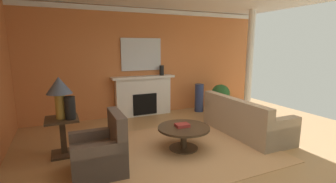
{
  "coord_description": "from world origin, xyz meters",
  "views": [
    {
      "loc": [
        -2.35,
        -3.7,
        1.97
      ],
      "look_at": [
        -0.21,
        1.03,
        1.0
      ],
      "focal_mm": 25.89,
      "sensor_mm": 36.0,
      "label": 1
    }
  ],
  "objects": [
    {
      "name": "crown_moulding",
      "position": [
        0.0,
        2.92,
        2.94
      ],
      "size": [
        7.33,
        0.08,
        0.12
      ],
      "primitive_type": "cube",
      "color": "white"
    },
    {
      "name": "vase_mantel_right",
      "position": [
        0.36,
        2.74,
        1.29
      ],
      "size": [
        0.13,
        0.13,
        0.29
      ],
      "primitive_type": "cylinder",
      "color": "black",
      "rests_on": "fireplace"
    },
    {
      "name": "vase_tall_corner",
      "position": [
        1.5,
        2.49,
        0.42
      ],
      "size": [
        0.26,
        0.26,
        0.85
      ],
      "primitive_type": "cylinder",
      "color": "navy",
      "rests_on": "ground_plane"
    },
    {
      "name": "coffee_table",
      "position": [
        -0.25,
        0.22,
        0.34
      ],
      "size": [
        1.0,
        1.0,
        0.45
      ],
      "color": "#3D2D1E",
      "rests_on": "ground_plane"
    },
    {
      "name": "vase_on_side_table",
      "position": [
        -2.22,
        0.78,
        0.9
      ],
      "size": [
        0.19,
        0.19,
        0.41
      ],
      "primitive_type": "cylinder",
      "color": "black",
      "rests_on": "side_table"
    },
    {
      "name": "table_lamp",
      "position": [
        -2.37,
        0.9,
        1.22
      ],
      "size": [
        0.44,
        0.44,
        0.75
      ],
      "color": "#B28E38",
      "rests_on": "side_table"
    },
    {
      "name": "column_white",
      "position": [
        2.87,
        1.92,
        1.51
      ],
      "size": [
        0.2,
        0.2,
        3.02
      ],
      "primitive_type": "cylinder",
      "color": "white",
      "rests_on": "ground_plane"
    },
    {
      "name": "mantel_mirror",
      "position": [
        -0.19,
        2.91,
        1.75
      ],
      "size": [
        1.17,
        0.04,
        0.91
      ],
      "primitive_type": "cube",
      "color": "silver"
    },
    {
      "name": "potted_plant",
      "position": [
        2.1,
        2.23,
        0.49
      ],
      "size": [
        0.56,
        0.56,
        0.83
      ],
      "color": "#A8754C",
      "rests_on": "ground_plane"
    },
    {
      "name": "fireplace",
      "position": [
        -0.19,
        2.79,
        0.54
      ],
      "size": [
        1.8,
        0.35,
        1.14
      ],
      "color": "white",
      "rests_on": "ground_plane"
    },
    {
      "name": "ground_plane",
      "position": [
        0.0,
        0.0,
        0.0
      ],
      "size": [
        8.75,
        8.75,
        0.0
      ],
      "primitive_type": "plane",
      "color": "tan"
    },
    {
      "name": "book_red_cover",
      "position": [
        -0.27,
        0.24,
        0.48
      ],
      "size": [
        0.27,
        0.21,
        0.06
      ],
      "primitive_type": "cube",
      "rotation": [
        0.0,
        0.0,
        -0.06
      ],
      "color": "maroon",
      "rests_on": "coffee_table"
    },
    {
      "name": "wall_fireplace",
      "position": [
        0.0,
        3.0,
        1.51
      ],
      "size": [
        7.33,
        0.12,
        3.02
      ],
      "primitive_type": "cube",
      "color": "#CC723D",
      "rests_on": "ground_plane"
    },
    {
      "name": "armchair_near_window",
      "position": [
        -1.85,
        -0.02,
        0.31
      ],
      "size": [
        0.81,
        0.81,
        0.95
      ],
      "color": "brown",
      "rests_on": "ground_plane"
    },
    {
      "name": "side_table",
      "position": [
        -2.37,
        0.9,
        0.4
      ],
      "size": [
        0.56,
        0.56,
        0.7
      ],
      "color": "#3D2D1E",
      "rests_on": "ground_plane"
    },
    {
      "name": "area_rug",
      "position": [
        -0.25,
        0.22,
        0.01
      ],
      "size": [
        3.3,
        2.72,
        0.01
      ],
      "primitive_type": "cube",
      "color": "tan",
      "rests_on": "ground_plane"
    },
    {
      "name": "sofa",
      "position": [
        1.4,
        0.39,
        0.3
      ],
      "size": [
        0.92,
        2.11,
        0.85
      ],
      "color": "tan",
      "rests_on": "ground_plane"
    }
  ]
}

